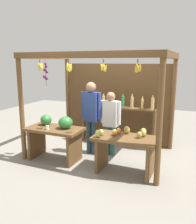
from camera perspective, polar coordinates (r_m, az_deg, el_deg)
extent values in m
plane|color=gray|center=(5.63, 0.79, -9.94)|extent=(12.00, 12.00, 0.00)
cylinder|color=brown|center=(5.27, -18.01, 0.93)|extent=(0.10, 0.10, 2.29)
cylinder|color=brown|center=(4.02, 14.71, -2.21)|extent=(0.10, 0.10, 2.29)
cylinder|color=brown|center=(6.80, -7.35, 3.82)|extent=(0.10, 0.10, 2.29)
cylinder|color=brown|center=(5.88, 17.66, 2.06)|extent=(0.10, 0.10, 2.29)
cube|color=brown|center=(4.36, -4.13, 13.65)|extent=(2.99, 0.12, 0.12)
cube|color=brown|center=(5.93, -12.48, 12.97)|extent=(0.12, 2.01, 0.12)
cube|color=brown|center=(4.85, 17.24, 12.99)|extent=(0.12, 2.01, 0.12)
cube|color=#52381E|center=(6.23, 4.29, 2.06)|extent=(2.89, 0.04, 2.06)
cylinder|color=brown|center=(5.02, -13.87, 11.87)|extent=(0.02, 0.02, 0.06)
ellipsoid|color=yellow|center=(5.00, -13.53, 10.48)|extent=(0.04, 0.06, 0.13)
ellipsoid|color=yellow|center=(5.03, -13.34, 10.39)|extent=(0.06, 0.06, 0.14)
ellipsoid|color=yellow|center=(5.04, -13.62, 10.71)|extent=(0.07, 0.04, 0.13)
ellipsoid|color=yellow|center=(5.04, -13.81, 10.37)|extent=(0.06, 0.05, 0.13)
ellipsoid|color=yellow|center=(5.03, -14.01, 10.36)|extent=(0.04, 0.08, 0.13)
ellipsoid|color=yellow|center=(5.01, -14.05, 10.56)|extent=(0.06, 0.06, 0.14)
ellipsoid|color=yellow|center=(5.00, -13.95, 10.61)|extent=(0.08, 0.04, 0.13)
ellipsoid|color=yellow|center=(4.97, -13.73, 10.70)|extent=(0.06, 0.06, 0.14)
cylinder|color=brown|center=(4.37, 1.35, 12.23)|extent=(0.02, 0.02, 0.06)
ellipsoid|color=gold|center=(4.36, 1.72, 10.51)|extent=(0.04, 0.09, 0.13)
ellipsoid|color=gold|center=(4.40, 1.85, 10.51)|extent=(0.08, 0.07, 0.14)
ellipsoid|color=gold|center=(4.41, 1.28, 10.78)|extent=(0.06, 0.05, 0.14)
ellipsoid|color=gold|center=(4.38, 0.98, 10.71)|extent=(0.04, 0.08, 0.14)
ellipsoid|color=gold|center=(4.35, 0.90, 10.80)|extent=(0.08, 0.06, 0.14)
ellipsoid|color=gold|center=(4.34, 1.41, 10.52)|extent=(0.05, 0.05, 0.14)
cylinder|color=brown|center=(4.69, -7.05, 12.13)|extent=(0.02, 0.02, 0.06)
ellipsoid|color=yellow|center=(4.68, -6.65, 10.57)|extent=(0.04, 0.07, 0.15)
ellipsoid|color=yellow|center=(4.70, -6.55, 10.58)|extent=(0.07, 0.08, 0.15)
ellipsoid|color=yellow|center=(4.73, -6.72, 10.72)|extent=(0.09, 0.04, 0.15)
ellipsoid|color=yellow|center=(4.71, -7.11, 10.60)|extent=(0.08, 0.08, 0.15)
ellipsoid|color=yellow|center=(4.72, -7.47, 10.83)|extent=(0.04, 0.06, 0.15)
ellipsoid|color=yellow|center=(4.68, -7.39, 10.73)|extent=(0.07, 0.07, 0.15)
ellipsoid|color=yellow|center=(4.65, -7.19, 10.38)|extent=(0.08, 0.04, 0.15)
ellipsoid|color=yellow|center=(4.66, -6.96, 10.70)|extent=(0.06, 0.05, 0.15)
cylinder|color=brown|center=(4.10, 9.59, 12.08)|extent=(0.02, 0.02, 0.06)
ellipsoid|color=gold|center=(4.09, 10.13, 10.52)|extent=(0.04, 0.07, 0.14)
ellipsoid|color=gold|center=(4.12, 9.67, 10.16)|extent=(0.08, 0.05, 0.14)
ellipsoid|color=gold|center=(4.13, 9.18, 10.41)|extent=(0.05, 0.06, 0.14)
ellipsoid|color=gold|center=(4.10, 9.24, 10.31)|extent=(0.05, 0.06, 0.14)
ellipsoid|color=gold|center=(4.08, 9.58, 10.57)|extent=(0.08, 0.05, 0.14)
cylinder|color=#4C422D|center=(5.10, -12.50, 9.17)|extent=(0.01, 0.01, 0.55)
sphere|color=#601E42|center=(5.09, -12.58, 11.36)|extent=(0.06, 0.06, 0.06)
sphere|color=#511938|center=(5.10, -12.44, 10.73)|extent=(0.06, 0.06, 0.06)
sphere|color=#511938|center=(5.10, -12.73, 9.92)|extent=(0.07, 0.07, 0.07)
sphere|color=#511938|center=(5.09, -12.27, 9.45)|extent=(0.06, 0.06, 0.06)
sphere|color=#601E42|center=(5.10, -12.86, 8.35)|extent=(0.07, 0.07, 0.07)
sphere|color=#511938|center=(5.11, -12.37, 7.94)|extent=(0.07, 0.07, 0.07)
cube|color=brown|center=(5.17, -10.49, -4.10)|extent=(1.21, 0.64, 0.06)
cube|color=brown|center=(5.55, -14.54, -7.04)|extent=(0.06, 0.58, 0.66)
cube|color=brown|center=(5.04, -5.69, -8.70)|extent=(0.06, 0.58, 0.66)
ellipsoid|color=#2D7533|center=(5.39, -12.46, -1.87)|extent=(0.28, 0.28, 0.24)
ellipsoid|color=#2D7533|center=(5.04, -7.86, -2.54)|extent=(0.35, 0.35, 0.26)
cylinder|color=white|center=(5.03, -12.14, -3.72)|extent=(0.07, 0.07, 0.09)
cube|color=brown|center=(4.51, 6.65, -6.40)|extent=(1.21, 0.64, 0.06)
cube|color=brown|center=(4.78, 0.90, -9.79)|extent=(0.06, 0.58, 0.66)
cube|color=brown|center=(4.53, 12.54, -11.39)|extent=(0.06, 0.58, 0.66)
ellipsoid|color=#A8B24C|center=(4.43, -0.01, -5.26)|extent=(0.11, 0.11, 0.15)
ellipsoid|color=#E07F47|center=(4.66, 5.02, -4.56)|extent=(0.14, 0.14, 0.12)
ellipsoid|color=#A8B24C|center=(4.63, 10.92, -4.71)|extent=(0.16, 0.16, 0.15)
ellipsoid|color=gold|center=(4.56, 4.05, -4.93)|extent=(0.14, 0.14, 0.12)
ellipsoid|color=#B79E47|center=(4.55, 10.96, -5.17)|extent=(0.12, 0.12, 0.12)
ellipsoid|color=#B79E47|center=(4.68, 6.99, -4.34)|extent=(0.12, 0.12, 0.15)
ellipsoid|color=#B79E47|center=(4.46, 9.96, -5.45)|extent=(0.11, 0.11, 0.13)
ellipsoid|color=#A8B24C|center=(4.55, 0.74, -4.94)|extent=(0.12, 0.12, 0.12)
cube|color=brown|center=(6.41, -3.31, -2.49)|extent=(0.05, 0.20, 1.00)
cube|color=brown|center=(5.84, 13.43, -4.28)|extent=(0.05, 0.20, 1.00)
cube|color=brown|center=(5.95, 4.73, 1.08)|extent=(1.88, 0.22, 0.04)
cylinder|color=silver|center=(6.26, -2.93, 3.13)|extent=(0.06, 0.06, 0.28)
cylinder|color=silver|center=(6.23, -2.95, 4.68)|extent=(0.03, 0.03, 0.06)
cylinder|color=silver|center=(6.15, -0.84, 2.91)|extent=(0.06, 0.06, 0.26)
cylinder|color=silver|center=(6.13, -0.85, 4.39)|extent=(0.03, 0.03, 0.06)
cylinder|color=#D8B266|center=(6.06, 1.32, 2.70)|extent=(0.07, 0.07, 0.25)
cylinder|color=#D8B266|center=(6.03, 1.32, 4.16)|extent=(0.03, 0.03, 0.06)
cylinder|color=gold|center=(5.96, 3.67, 2.63)|extent=(0.06, 0.06, 0.27)
cylinder|color=gold|center=(5.94, 3.70, 4.20)|extent=(0.03, 0.03, 0.06)
cylinder|color=#338C4C|center=(5.88, 6.00, 2.46)|extent=(0.07, 0.07, 0.27)
cylinder|color=#338C4C|center=(5.86, 6.04, 4.06)|extent=(0.03, 0.03, 0.06)
cylinder|color=#D8B266|center=(5.82, 8.21, 2.34)|extent=(0.07, 0.07, 0.28)
cylinder|color=#D8B266|center=(5.79, 8.26, 3.99)|extent=(0.03, 0.03, 0.06)
cylinder|color=#D8B266|center=(5.76, 10.65, 1.94)|extent=(0.06, 0.06, 0.24)
cylinder|color=#D8B266|center=(5.74, 10.71, 3.40)|extent=(0.03, 0.03, 0.06)
cylinder|color=#D8B266|center=(5.71, 13.06, 1.98)|extent=(0.08, 0.08, 0.28)
cylinder|color=#D8B266|center=(5.68, 13.14, 3.67)|extent=(0.03, 0.03, 0.06)
cylinder|color=#2A404E|center=(5.53, -2.21, -6.05)|extent=(0.11, 0.11, 0.78)
cylinder|color=#2A404E|center=(5.48, -1.07, -6.21)|extent=(0.11, 0.11, 0.78)
cube|color=#2D428C|center=(5.33, -1.69, 1.28)|extent=(0.32, 0.19, 0.66)
cylinder|color=#2D428C|center=(5.41, -3.61, 1.78)|extent=(0.08, 0.08, 0.60)
cylinder|color=#2D428C|center=(5.24, 0.29, 1.47)|extent=(0.08, 0.08, 0.60)
sphere|color=#997051|center=(5.26, -1.72, 6.03)|extent=(0.23, 0.23, 0.23)
cylinder|color=#2B524C|center=(5.47, 2.40, -6.81)|extent=(0.11, 0.11, 0.68)
cylinder|color=#2B524C|center=(5.43, 3.58, -6.96)|extent=(0.11, 0.11, 0.68)
cube|color=white|center=(5.28, 3.06, -0.39)|extent=(0.32, 0.19, 0.58)
cylinder|color=white|center=(5.34, 1.06, 0.09)|extent=(0.08, 0.08, 0.52)
cylinder|color=white|center=(5.21, 5.13, -0.27)|extent=(0.08, 0.08, 0.52)
sphere|color=#997051|center=(5.21, 3.11, 3.77)|extent=(0.20, 0.20, 0.20)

